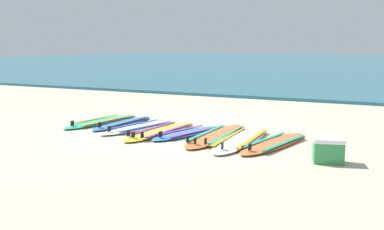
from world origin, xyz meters
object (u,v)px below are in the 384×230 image
object	(u,v)px
surfboard_1	(123,123)
surfboard_7	(274,143)
surfboard_3	(161,131)
surfboard_5	(217,135)
surfboard_2	(140,127)
surfboard_0	(101,121)
surfboard_6	(241,139)
surfboard_4	(187,133)
cooler_box	(328,150)

from	to	relation	value
surfboard_1	surfboard_7	bearing A→B (deg)	-8.37
surfboard_3	surfboard_5	bearing A→B (deg)	4.45
surfboard_5	surfboard_2	bearing A→B (deg)	177.20
surfboard_0	surfboard_6	distance (m)	3.55
surfboard_1	surfboard_7	size ratio (longest dim) A/B	0.89
surfboard_4	surfboard_5	xyz separation A→B (m)	(0.62, 0.04, 0.00)
surfboard_0	surfboard_1	size ratio (longest dim) A/B	1.11
surfboard_3	surfboard_5	xyz separation A→B (m)	(1.19, 0.09, -0.00)
surfboard_7	surfboard_6	bearing A→B (deg)	175.41
surfboard_0	surfboard_2	world-z (taller)	same
surfboard_3	surfboard_2	bearing A→B (deg)	163.67
surfboard_0	surfboard_6	bearing A→B (deg)	-7.19
surfboard_0	surfboard_7	distance (m)	4.20
surfboard_1	surfboard_0	bearing A→B (deg)	-176.71
surfboard_2	surfboard_7	xyz separation A→B (m)	(2.99, -0.27, -0.00)
surfboard_1	surfboard_3	xyz separation A→B (m)	(1.22, -0.44, 0.00)
surfboard_2	cooler_box	world-z (taller)	cooler_box
surfboard_4	surfboard_0	bearing A→B (deg)	171.59
surfboard_2	cooler_box	distance (m)	4.18
surfboard_3	surfboard_6	world-z (taller)	same
surfboard_4	cooler_box	size ratio (longest dim) A/B	3.73
surfboard_5	surfboard_6	bearing A→B (deg)	-13.82
surfboard_4	surfboard_6	distance (m)	1.16
surfboard_3	surfboard_1	bearing A→B (deg)	160.26
surfboard_2	surfboard_0	bearing A→B (deg)	169.18
surfboard_4	surfboard_6	xyz separation A→B (m)	(1.16, -0.09, -0.00)
surfboard_7	surfboard_5	bearing A→B (deg)	171.19
surfboard_1	cooler_box	bearing A→B (deg)	-16.06
surfboard_0	surfboard_7	size ratio (longest dim) A/B	0.99
surfboard_6	surfboard_7	distance (m)	0.65
surfboard_4	surfboard_6	size ratio (longest dim) A/B	0.76
surfboard_3	surfboard_6	bearing A→B (deg)	-1.28
surfboard_3	surfboard_7	world-z (taller)	same
surfboard_1	surfboard_5	size ratio (longest dim) A/B	0.80
surfboard_0	cooler_box	bearing A→B (deg)	-14.04
surfboard_4	surfboard_7	distance (m)	1.81
surfboard_2	surfboard_7	distance (m)	3.00
surfboard_0	surfboard_3	distance (m)	1.84
surfboard_4	cooler_box	distance (m)	3.01
surfboard_1	surfboard_7	distance (m)	3.63
surfboard_3	surfboard_7	xyz separation A→B (m)	(2.37, -0.09, -0.00)
surfboard_0	cooler_box	xyz separation A→B (m)	(5.21, -1.30, 0.16)
surfboard_1	surfboard_2	bearing A→B (deg)	-23.09
surfboard_2	surfboard_4	world-z (taller)	same
surfboard_5	cooler_box	distance (m)	2.44
surfboard_5	surfboard_6	xyz separation A→B (m)	(0.53, -0.13, -0.00)
surfboard_5	surfboard_0	bearing A→B (deg)	174.01
surfboard_1	surfboard_3	distance (m)	1.30
surfboard_6	surfboard_4	bearing A→B (deg)	175.32
surfboard_6	surfboard_7	xyz separation A→B (m)	(0.65, -0.05, 0.00)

